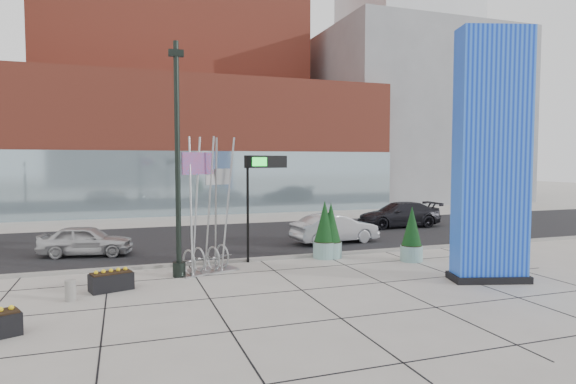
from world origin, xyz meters
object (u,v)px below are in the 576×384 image
object	(u,v)px
lamp_post	(178,182)
public_art_sculpture	(206,236)
blue_pylon	(491,160)
concrete_bollard	(70,290)
overhead_street_sign	(265,171)
car_white_west	(86,241)
car_silver_mid	(335,229)

from	to	relation	value
lamp_post	public_art_sculpture	world-z (taller)	lamp_post
blue_pylon	lamp_post	distance (m)	11.06
blue_pylon	concrete_bollard	distance (m)	14.35
overhead_street_sign	car_white_west	world-z (taller)	overhead_street_sign
car_white_west	car_silver_mid	size ratio (longest dim) A/B	0.88
blue_pylon	concrete_bollard	xyz separation A→B (m)	(-13.64, 2.12, -3.91)
car_silver_mid	lamp_post	bearing A→B (deg)	112.47
public_art_sculpture	car_white_west	distance (m)	6.65
lamp_post	overhead_street_sign	distance (m)	4.08
concrete_bollard	car_white_west	bearing A→B (deg)	90.18
blue_pylon	lamp_post	size ratio (longest dim) A/B	1.04
blue_pylon	car_white_west	bearing A→B (deg)	161.65
public_art_sculpture	concrete_bollard	bearing A→B (deg)	-170.76
public_art_sculpture	blue_pylon	bearing A→B (deg)	-46.81
car_white_west	car_silver_mid	world-z (taller)	car_silver_mid
blue_pylon	concrete_bollard	size ratio (longest dim) A/B	13.77
concrete_bollard	car_white_west	world-z (taller)	car_white_west
concrete_bollard	car_white_west	xyz separation A→B (m)	(-0.02, 7.32, 0.36)
blue_pylon	public_art_sculpture	size ratio (longest dim) A/B	1.70
concrete_bollard	car_white_west	distance (m)	7.33
blue_pylon	car_white_west	world-z (taller)	blue_pylon
concrete_bollard	car_silver_mid	size ratio (longest dim) A/B	0.14
blue_pylon	overhead_street_sign	bearing A→B (deg)	154.52
blue_pylon	overhead_street_sign	xyz separation A→B (m)	(-6.46, 5.77, -0.41)
public_art_sculpture	car_silver_mid	size ratio (longest dim) A/B	1.14
lamp_post	public_art_sculpture	distance (m)	2.41
car_silver_mid	car_white_west	bearing A→B (deg)	80.45
public_art_sculpture	overhead_street_sign	world-z (taller)	public_art_sculpture
lamp_post	overhead_street_sign	xyz separation A→B (m)	(3.75, 1.59, 0.35)
lamp_post	car_white_west	xyz separation A→B (m)	(-3.46, 5.26, -2.78)
overhead_street_sign	car_silver_mid	world-z (taller)	overhead_street_sign
overhead_street_sign	blue_pylon	bearing A→B (deg)	-60.67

